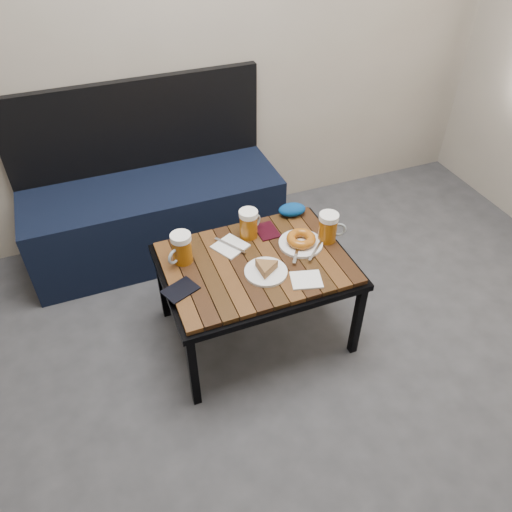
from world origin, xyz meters
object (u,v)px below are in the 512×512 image
object	(u,v)px
cafe_table	(256,268)
plate_pie	(266,269)
beer_mug_right	(328,227)
passport_navy	(180,290)
beer_mug_left	(181,248)
beer_mug_centre	(249,223)
bench	(154,210)
knit_pouch	(292,210)
plate_bagel	(301,241)
passport_burgundy	(267,231)

from	to	relation	value
cafe_table	plate_pie	xyz separation A→B (m)	(0.01, -0.09, 0.06)
beer_mug_right	passport_navy	xyz separation A→B (m)	(-0.72, -0.08, -0.07)
cafe_table	passport_navy	distance (m)	0.37
beer_mug_left	beer_mug_centre	bearing A→B (deg)	157.19
cafe_table	beer_mug_left	xyz separation A→B (m)	(-0.30, 0.12, 0.12)
bench	knit_pouch	size ratio (longest dim) A/B	10.26
passport_navy	knit_pouch	size ratio (longest dim) A/B	1.01
plate_bagel	passport_burgundy	world-z (taller)	plate_bagel
bench	passport_burgundy	world-z (taller)	bench
bench	passport_burgundy	size ratio (longest dim) A/B	10.60
plate_pie	knit_pouch	xyz separation A→B (m)	(0.28, 0.35, 0.01)
beer_mug_centre	knit_pouch	bearing A→B (deg)	-11.78
beer_mug_right	plate_pie	distance (m)	0.37
cafe_table	beer_mug_centre	bearing A→B (deg)	78.81
plate_bagel	bench	bearing A→B (deg)	123.23
beer_mug_centre	beer_mug_right	distance (m)	0.37
beer_mug_left	passport_navy	world-z (taller)	beer_mug_left
bench	plate_bagel	distance (m)	0.99
beer_mug_right	plate_bagel	bearing A→B (deg)	-164.11
plate_pie	passport_burgundy	distance (m)	0.29
beer_mug_left	beer_mug_centre	xyz separation A→B (m)	(0.34, 0.06, -0.00)
plate_pie	knit_pouch	bearing A→B (deg)	51.08
cafe_table	plate_bagel	size ratio (longest dim) A/B	3.47
passport_burgundy	knit_pouch	distance (m)	0.19
plate_pie	passport_navy	bearing A→B (deg)	175.46
bench	passport_burgundy	bearing A→B (deg)	-57.34
plate_pie	bench	bearing A→B (deg)	108.34
cafe_table	beer_mug_centre	distance (m)	0.22
passport_burgundy	bench	bearing A→B (deg)	121.96
bench	plate_bagel	bearing A→B (deg)	-56.77
bench	cafe_table	bearing A→B (deg)	-70.50
plate_pie	beer_mug_right	bearing A→B (deg)	17.00
knit_pouch	cafe_table	bearing A→B (deg)	-138.37
plate_pie	plate_bagel	world-z (taller)	plate_bagel
bench	plate_pie	world-z (taller)	bench
passport_navy	plate_bagel	bearing A→B (deg)	75.84
beer_mug_left	beer_mug_centre	distance (m)	0.34
bench	plate_bagel	xyz separation A→B (m)	(0.53, -0.81, 0.22)
beer_mug_centre	beer_mug_right	bearing A→B (deg)	-55.31
bench	beer_mug_left	distance (m)	0.77
beer_mug_centre	plate_bagel	distance (m)	0.25
beer_mug_centre	passport_navy	size ratio (longest dim) A/B	1.02
bench	cafe_table	world-z (taller)	bench
plate_pie	passport_burgundy	world-z (taller)	plate_pie
passport_burgundy	plate_pie	bearing A→B (deg)	-113.84
beer_mug_right	passport_burgundy	distance (m)	0.29
beer_mug_left	knit_pouch	size ratio (longest dim) A/B	1.06
plate_pie	passport_navy	distance (m)	0.37
cafe_table	knit_pouch	world-z (taller)	knit_pouch
beer_mug_left	plate_pie	size ratio (longest dim) A/B	0.78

